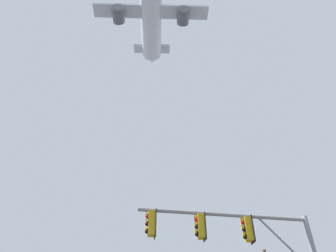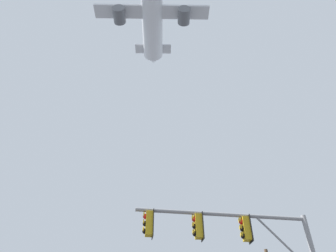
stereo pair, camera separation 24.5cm
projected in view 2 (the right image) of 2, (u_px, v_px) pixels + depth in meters
signal_pole_near at (246, 251)px, 11.75m from camera, size 6.89×0.96×6.73m
airplane at (152, 7)px, 49.50m from camera, size 17.88×23.14×6.33m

